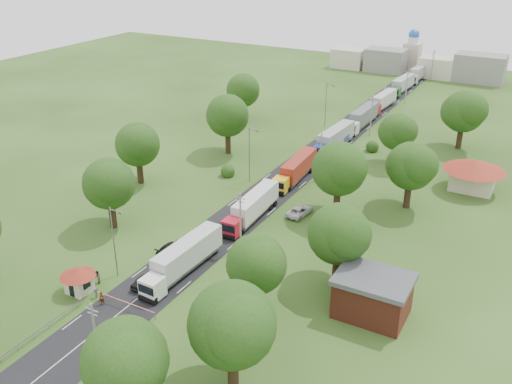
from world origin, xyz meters
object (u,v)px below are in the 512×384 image
Objects in this scene: guard_booth at (78,277)px; boom_barrier at (116,299)px; info_sign at (346,141)px; car_lane_mid at (174,258)px; pedestrian_near at (102,299)px; truck_0 at (183,258)px; car_lane_front at (145,280)px.

boom_barrier is at bearing 0.01° from guard_booth.
info_sign is 49.27m from car_lane_mid.
car_lane_mid is at bearing 60.97° from guard_booth.
pedestrian_near is (-8.09, -60.70, -2.15)m from info_sign.
truck_0 is at bearing 146.81° from car_lane_mid.
truck_0 reaches higher than info_sign.
car_lane_front is at bearing -96.43° from info_sign.
boom_barrier is at bearing -96.24° from info_sign.
truck_0 is (3.03, 9.74, 1.32)m from boom_barrier.
truck_0 is 5.64m from car_lane_front.
truck_0 is 8.87× the size of pedestrian_near.
car_lane_mid reaches higher than car_lane_front.
info_sign is at bearing 52.03° from pedestrian_near.
boom_barrier is 10.29m from truck_0.
guard_booth is 12.85m from car_lane_mid.
boom_barrier is 2.25× the size of info_sign.
guard_booth is 13.17m from truck_0.
boom_barrier is 5.98m from guard_booth.
car_lane_front is 0.92× the size of car_lane_mid.
car_lane_mid is 2.74× the size of pedestrian_near.
guard_booth is 0.94× the size of car_lane_mid.
car_lane_front is at bearing 41.27° from pedestrian_near.
info_sign is at bearing 83.76° from boom_barrier.
guard_booth is 4.56m from pedestrian_near.
info_sign is 0.88× the size of car_lane_mid.
guard_booth is 61.27m from info_sign.
info_sign is 0.96× the size of car_lane_front.
guard_booth is at bearing 36.95° from car_lane_front.
boom_barrier is 11.18m from car_lane_mid.
truck_0 reaches higher than pedestrian_near.
car_lane_front reaches higher than boom_barrier.
truck_0 is 3.24× the size of car_lane_mid.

